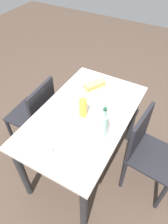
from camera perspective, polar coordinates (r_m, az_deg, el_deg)
name	(u,v)px	position (r m, az deg, el deg)	size (l,w,h in m)	color
ground_plane	(84,162)	(2.30, 0.00, -13.75)	(8.00, 8.00, 0.00)	#47382D
dining_table	(84,124)	(1.79, 0.00, -3.24)	(1.20, 0.72, 0.75)	beige
chair_far	(37,113)	(2.14, -12.99, -0.31)	(0.42, 0.42, 0.84)	black
chair_near	(147,149)	(1.89, 16.99, -9.88)	(0.44, 0.44, 0.84)	black
plate_near	(95,89)	(1.94, 2.98, 6.50)	(0.23, 0.23, 0.01)	silver
baguette_sandwich_near	(95,85)	(1.92, 3.02, 7.47)	(0.21, 0.16, 0.07)	tan
knife_near	(91,85)	(1.97, 1.83, 7.48)	(0.14, 0.13, 0.01)	silver
water_bottle	(103,127)	(1.45, 5.39, -4.08)	(0.06, 0.06, 0.30)	#99C6B7
beer_glass	(84,108)	(1.64, -0.14, 1.09)	(0.07, 0.07, 0.16)	gold
olive_bowl	(46,150)	(1.48, -10.55, -10.42)	(0.10, 0.10, 0.03)	silver
paper_napkin	(70,144)	(1.51, -3.89, -8.71)	(0.14, 0.14, 0.00)	white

